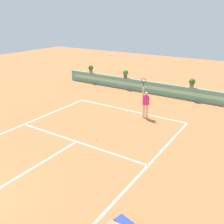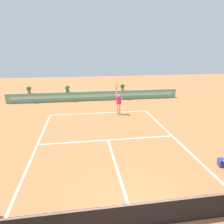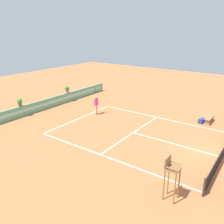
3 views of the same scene
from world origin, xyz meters
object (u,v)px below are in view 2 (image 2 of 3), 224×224
(tennis_player, at_px, (119,102))
(potted_plant_far_left, at_px, (29,89))
(tennis_ball_mid_court, at_px, (117,134))
(potted_plant_left, at_px, (67,88))
(potted_plant_right, at_px, (122,87))
(tennis_ball_near_baseline, at_px, (93,131))

(tennis_player, bearing_deg, potted_plant_far_left, 148.18)
(tennis_ball_mid_court, xyz_separation_m, potted_plant_left, (-3.56, 9.20, 1.38))
(tennis_player, bearing_deg, potted_plant_left, 130.99)
(tennis_ball_mid_court, bearing_deg, potted_plant_right, 76.43)
(tennis_player, distance_m, potted_plant_right, 5.29)
(tennis_ball_mid_court, relative_size, potted_plant_far_left, 0.09)
(tennis_ball_mid_court, height_order, potted_plant_left, potted_plant_left)
(tennis_ball_mid_court, relative_size, potted_plant_right, 0.09)
(tennis_player, relative_size, tennis_ball_near_baseline, 38.01)
(potted_plant_far_left, bearing_deg, tennis_ball_mid_court, -51.39)
(tennis_ball_near_baseline, height_order, potted_plant_left, potted_plant_left)
(tennis_player, xyz_separation_m, tennis_ball_near_baseline, (-2.40, -3.40, -1.02))
(tennis_ball_mid_court, bearing_deg, potted_plant_far_left, 128.61)
(tennis_ball_near_baseline, xyz_separation_m, potted_plant_far_left, (-5.82, 8.49, 1.38))
(potted_plant_right, xyz_separation_m, potted_plant_far_left, (-9.57, 0.00, 0.00))
(tennis_ball_near_baseline, height_order, potted_plant_far_left, potted_plant_far_left)
(potted_plant_right, height_order, potted_plant_far_left, same)
(tennis_player, xyz_separation_m, potted_plant_left, (-4.43, 5.10, 0.36))
(tennis_player, distance_m, potted_plant_left, 6.76)
(tennis_ball_near_baseline, xyz_separation_m, tennis_ball_mid_court, (1.53, -0.71, 0.00))
(tennis_player, xyz_separation_m, potted_plant_far_left, (-8.21, 5.10, 0.36))
(tennis_player, relative_size, potted_plant_right, 3.57)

